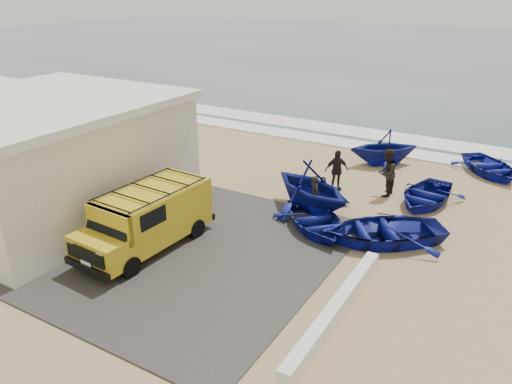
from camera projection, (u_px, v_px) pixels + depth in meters
The scene contains 17 objects.
ground at pixel (237, 231), 17.96m from camera, with size 160.00×160.00×0.00m, color tan.
slab at pixel (158, 239), 17.30m from camera, with size 12.00×10.00×0.05m, color #3B3836.
ocean at pixel (478, 54), 62.42m from camera, with size 180.00×88.00×0.01m, color #385166.
surf_line at pixel (354, 144), 27.48m from camera, with size 180.00×1.60×0.06m, color white.
surf_wash at pixel (369, 134), 29.47m from camera, with size 180.00×2.20×0.04m, color white.
building at pixel (43, 155), 19.06m from camera, with size 8.40×9.40×4.30m.
parapet at pixel (336, 311), 13.13m from camera, with size 0.35×6.00×0.55m, color silver.
van at pixel (148, 217), 16.45m from camera, with size 2.18×4.96×2.09m.
boat_near_left at pixel (315, 220), 17.91m from camera, with size 2.56×3.58×0.74m, color navy.
boat_near_right at pixel (382, 230), 17.05m from camera, with size 3.02×4.23×0.88m, color navy.
boat_mid_left at pixel (311, 186), 19.21m from camera, with size 3.31×3.84×2.02m, color navy.
boat_mid_right at pixel (426, 195), 20.07m from camera, with size 2.55×3.57×0.74m, color navy.
boat_far_left at pixel (384, 147), 24.23m from camera, with size 2.88×3.34×1.76m, color navy.
boat_far_right at pixel (490, 167), 23.15m from camera, with size 2.60×3.64×0.75m, color navy.
fisherman_front at pixel (315, 194), 19.12m from camera, with size 0.55×0.36×1.52m, color black.
fisherman_middle at pixel (387, 173), 20.59m from camera, with size 0.98×0.76×2.02m, color black.
fisherman_back at pixel (336, 170), 21.23m from camera, with size 1.04×0.43×1.77m, color black.
Camera 1 is at (8.73, -13.45, 8.24)m, focal length 35.00 mm.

